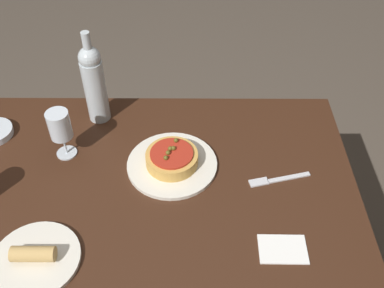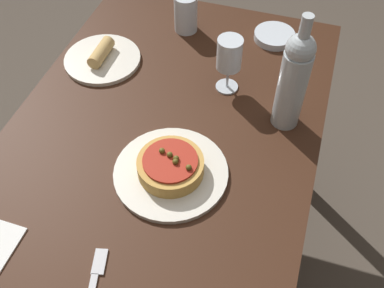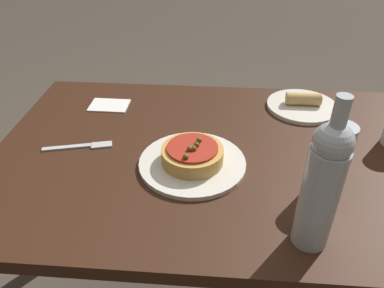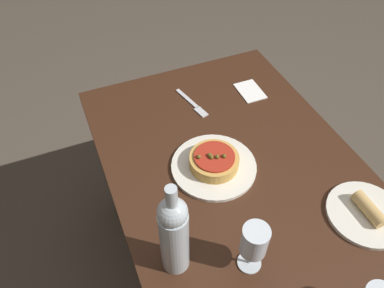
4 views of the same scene
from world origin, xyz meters
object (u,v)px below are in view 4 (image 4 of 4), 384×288
dining_table (242,199)px  wine_glass (254,242)px  pizza (214,161)px  wine_bottle (174,234)px  dinner_plate (214,166)px  fork (194,104)px  side_plate (366,213)px

dining_table → wine_glass: 0.34m
dining_table → pizza: (0.08, 0.07, 0.13)m
dining_table → wine_bottle: size_ratio=3.89×
dining_table → wine_bottle: 0.41m
pizza → wine_bottle: 0.35m
dining_table → dinner_plate: bearing=37.8°
dining_table → fork: size_ratio=6.73×
fork → dinner_plate: bearing=-24.9°
wine_glass → fork: bearing=-9.8°
pizza → side_plate: size_ratio=0.70×
dinner_plate → wine_bottle: (-0.25, 0.22, 0.14)m
dining_table → side_plate: (-0.24, -0.26, 0.11)m
pizza → wine_bottle: bearing=138.1°
pizza → wine_glass: wine_glass is taller
dining_table → dinner_plate: dinner_plate is taller
dinner_plate → fork: size_ratio=1.46×
fork → side_plate: size_ratio=0.83×
dining_table → wine_bottle: bearing=119.5°
wine_bottle → dinner_plate: bearing=-41.9°
dinner_plate → wine_bottle: 0.36m
dinner_plate → side_plate: 0.46m
dining_table → dinner_plate: (0.08, 0.07, 0.10)m
side_plate → pizza: bearing=45.0°
wine_glass → side_plate: (0.00, -0.37, -0.10)m
fork → wine_glass: bearing=-23.8°
dining_table → pizza: size_ratio=8.01×
fork → wine_bottle: bearing=-41.1°
dinner_plate → wine_bottle: size_ratio=0.84×
pizza → dining_table: bearing=-142.2°
side_plate → dinner_plate: bearing=45.0°
wine_glass → fork: (0.63, -0.11, -0.11)m
dinner_plate → dining_table: bearing=-142.2°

